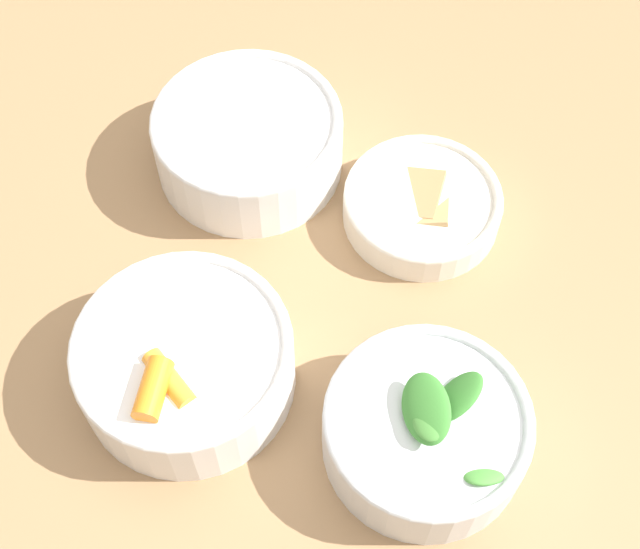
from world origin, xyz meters
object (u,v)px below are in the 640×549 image
object	(u,v)px
bowl_carrots	(185,361)
bowl_cookies	(422,204)
bowl_beans_hotdog	(248,142)
bowl_greens	(428,430)

from	to	relation	value
bowl_carrots	bowl_cookies	size ratio (longest dim) A/B	1.21
bowl_cookies	bowl_beans_hotdog	bearing A→B (deg)	81.92
bowl_carrots	bowl_cookies	xyz separation A→B (m)	(0.21, -0.16, -0.02)
bowl_beans_hotdog	bowl_cookies	xyz separation A→B (m)	(-0.02, -0.17, -0.01)
bowl_greens	bowl_beans_hotdog	xyz separation A→B (m)	(0.25, 0.22, -0.00)
bowl_beans_hotdog	bowl_cookies	distance (m)	0.18
bowl_carrots	bowl_cookies	world-z (taller)	bowl_carrots
bowl_cookies	bowl_carrots	bearing A→B (deg)	142.87
bowl_greens	bowl_beans_hotdog	bearing A→B (deg)	40.92
bowl_carrots	bowl_beans_hotdog	bearing A→B (deg)	3.14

